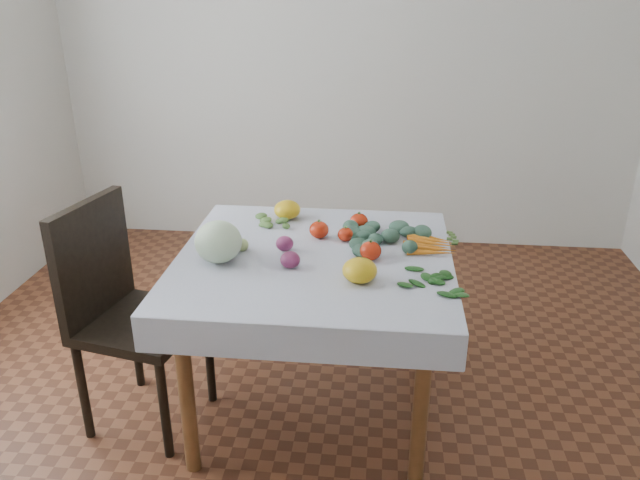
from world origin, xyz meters
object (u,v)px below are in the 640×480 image
object	(u,v)px
chair	(121,301)
heirloom_back	(287,210)
table	(314,278)
cabbage	(218,242)
carrot_bunch	(431,244)

from	to	relation	value
chair	heirloom_back	xyz separation A→B (m)	(0.62, 0.55, 0.23)
table	cabbage	xyz separation A→B (m)	(-0.37, -0.09, 0.19)
heirloom_back	carrot_bunch	world-z (taller)	heirloom_back
cabbage	table	bearing A→B (deg)	14.12
chair	heirloom_back	world-z (taller)	chair
chair	carrot_bunch	size ratio (longest dim) A/B	4.23
chair	cabbage	world-z (taller)	chair
carrot_bunch	heirloom_back	bearing A→B (deg)	156.86
chair	table	bearing A→B (deg)	9.70
carrot_bunch	table	bearing A→B (deg)	-164.83
chair	cabbage	xyz separation A→B (m)	(0.42, 0.04, 0.27)
cabbage	carrot_bunch	size ratio (longest dim) A/B	0.80
heirloom_back	cabbage	bearing A→B (deg)	-111.52
table	heirloom_back	xyz separation A→B (m)	(-0.18, 0.41, 0.15)
chair	heirloom_back	distance (m)	0.86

